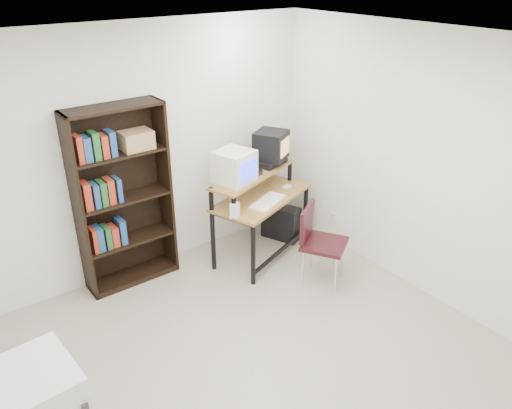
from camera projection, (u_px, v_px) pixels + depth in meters
floor at (258, 364)px, 4.23m from camera, size 4.00×4.00×0.01m
ceiling at (259, 47)px, 3.08m from camera, size 4.00×4.00×0.01m
back_wall at (142, 154)px, 5.10m from camera, size 4.00×0.01×2.60m
right_wall at (427, 169)px, 4.73m from camera, size 0.01×4.00×2.60m
computer_desk at (260, 200)px, 5.54m from camera, size 1.34×0.98×0.98m
crt_monitor at (234, 167)px, 5.20m from camera, size 0.45×0.45×0.34m
vcr at (269, 162)px, 5.69m from camera, size 0.42×0.35×0.08m
crt_tv at (271, 145)px, 5.61m from camera, size 0.46×0.45×0.32m
cd_spindle at (257, 173)px, 5.44m from camera, size 0.14×0.14×0.05m
keyboard at (268, 202)px, 5.36m from camera, size 0.51×0.38×0.03m
mousepad at (286, 189)px, 5.71m from camera, size 0.25×0.22×0.01m
mouse at (287, 187)px, 5.72m from camera, size 0.11×0.08×0.03m
desk_speaker at (235, 210)px, 5.04m from camera, size 0.10×0.10×0.17m
pc_tower at (281, 222)px, 6.08m from camera, size 0.36×0.49×0.42m
school_chair at (318, 237)px, 5.12m from camera, size 0.59×0.59×0.86m
bookshelf at (122, 196)px, 4.98m from camera, size 0.95×0.32×1.89m
wall_outlet at (334, 218)px, 5.99m from camera, size 0.02×0.08×0.12m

